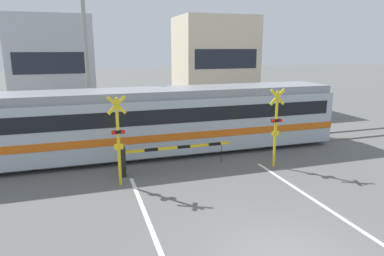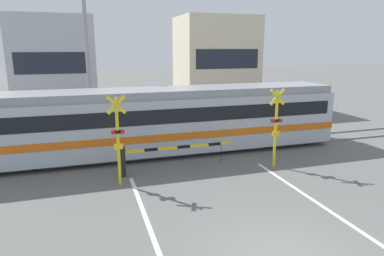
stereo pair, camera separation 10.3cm
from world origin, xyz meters
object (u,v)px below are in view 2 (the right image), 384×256
(crossing_barrier_near, at_px, (154,154))
(crossing_signal_left, at_px, (118,136))
(commuter_train, at_px, (158,119))
(crossing_barrier_far, at_px, (196,121))
(crossing_signal_right, at_px, (276,125))
(pedestrian, at_px, (151,115))

(crossing_barrier_near, height_order, crossing_signal_left, crossing_signal_left)
(commuter_train, relative_size, crossing_barrier_far, 3.81)
(crossing_signal_left, relative_size, crossing_signal_right, 1.00)
(crossing_signal_left, bearing_deg, crossing_barrier_near, 28.13)
(crossing_barrier_near, bearing_deg, pedestrian, 80.14)
(commuter_train, bearing_deg, crossing_barrier_far, 44.75)
(crossing_signal_right, height_order, pedestrian, crossing_signal_right)
(commuter_train, relative_size, crossing_barrier_near, 3.81)
(crossing_barrier_near, height_order, pedestrian, pedestrian)
(crossing_signal_left, distance_m, pedestrian, 8.66)
(crossing_barrier_far, distance_m, crossing_signal_right, 6.38)
(commuter_train, relative_size, pedestrian, 10.88)
(commuter_train, height_order, crossing_signal_left, crossing_signal_left)
(crossing_barrier_near, xyz_separation_m, crossing_signal_left, (-1.43, -0.76, 1.02))
(crossing_barrier_near, relative_size, crossing_signal_left, 1.38)
(crossing_barrier_near, distance_m, crossing_signal_left, 1.92)
(crossing_signal_right, distance_m, pedestrian, 9.01)
(crossing_barrier_near, relative_size, pedestrian, 2.86)
(commuter_train, height_order, crossing_signal_right, crossing_signal_right)
(crossing_signal_right, bearing_deg, crossing_barrier_far, 103.13)
(crossing_signal_left, bearing_deg, crossing_signal_right, 0.00)
(crossing_barrier_far, bearing_deg, crossing_barrier_near, -123.29)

